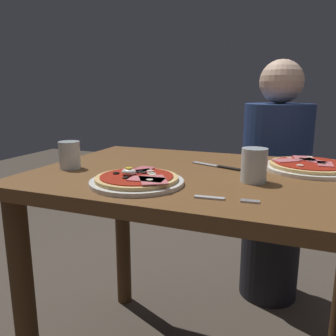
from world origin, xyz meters
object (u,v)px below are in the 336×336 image
object	(u,v)px
pizza_foreground	(137,180)
pizza_across_left	(310,166)
water_glass_near	(254,167)
knife	(219,166)
fork	(221,199)
dining_table	(202,213)
diner_person	(274,190)
water_glass_far	(70,157)

from	to	relation	value
pizza_foreground	pizza_across_left	size ratio (longest dim) A/B	0.89
water_glass_near	knife	distance (m)	0.21
knife	fork	bearing A→B (deg)	-75.95
dining_table	diner_person	size ratio (longest dim) A/B	0.92
water_glass_far	pizza_foreground	bearing A→B (deg)	-18.32
pizza_across_left	knife	xyz separation A→B (m)	(-0.29, -0.07, -0.01)
dining_table	water_glass_near	bearing A→B (deg)	-19.44
pizza_across_left	fork	size ratio (longest dim) A/B	1.90
pizza_across_left	knife	bearing A→B (deg)	-165.88
water_glass_near	water_glass_far	xyz separation A→B (m)	(-0.61, -0.05, -0.00)
pizza_foreground	fork	size ratio (longest dim) A/B	1.69
water_glass_far	fork	world-z (taller)	water_glass_far
pizza_foreground	pizza_across_left	distance (m)	0.59
knife	diner_person	bearing A→B (deg)	75.19
water_glass_near	water_glass_far	distance (m)	0.61
water_glass_near	pizza_foreground	bearing A→B (deg)	-153.95
dining_table	water_glass_near	xyz separation A→B (m)	(0.17, -0.06, 0.18)
pizza_across_left	knife	world-z (taller)	pizza_across_left
pizza_foreground	water_glass_near	size ratio (longest dim) A/B	2.70
pizza_foreground	water_glass_near	bearing A→B (deg)	26.05
water_glass_near	diner_person	distance (m)	0.76
pizza_across_left	water_glass_far	xyz separation A→B (m)	(-0.76, -0.28, 0.03)
water_glass_near	fork	xyz separation A→B (m)	(-0.05, -0.20, -0.04)
water_glass_far	knife	size ratio (longest dim) A/B	0.49
dining_table	water_glass_near	world-z (taller)	water_glass_near
pizza_across_left	diner_person	world-z (taller)	diner_person
diner_person	water_glass_near	bearing A→B (deg)	89.22
pizza_foreground	water_glass_near	xyz separation A→B (m)	(0.30, 0.15, 0.03)
knife	dining_table	bearing A→B (deg)	-107.27
dining_table	fork	world-z (taller)	fork
pizza_foreground	fork	xyz separation A→B (m)	(0.25, -0.05, -0.01)
dining_table	water_glass_far	distance (m)	0.49
knife	pizza_foreground	bearing A→B (deg)	-118.27
knife	diner_person	xyz separation A→B (m)	(0.15, 0.56, -0.22)
pizza_across_left	water_glass_near	world-z (taller)	water_glass_near
water_glass_near	fork	distance (m)	0.21
water_glass_far	diner_person	size ratio (longest dim) A/B	0.08
pizza_across_left	water_glass_near	xyz separation A→B (m)	(-0.15, -0.23, 0.03)
water_glass_near	pizza_across_left	bearing A→B (deg)	56.40
water_glass_far	diner_person	world-z (taller)	diner_person
pizza_across_left	water_glass_near	size ratio (longest dim) A/B	3.03
dining_table	pizza_foreground	world-z (taller)	pizza_foreground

